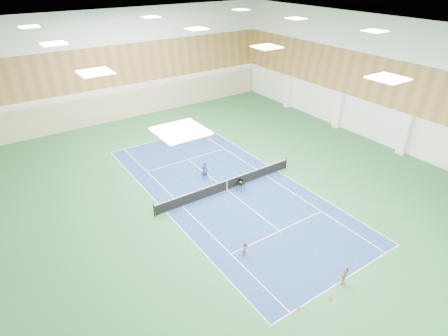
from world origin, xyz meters
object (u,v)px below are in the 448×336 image
at_px(tennis_net, 227,184).
at_px(ball_cart, 240,186).
at_px(coach, 204,170).
at_px(child_court, 246,249).
at_px(child_apron, 344,277).

height_order(tennis_net, ball_cart, tennis_net).
bearing_deg(coach, tennis_net, 103.62).
distance_m(tennis_net, coach, 2.58).
bearing_deg(ball_cart, coach, 92.53).
bearing_deg(child_court, coach, 55.65).
distance_m(child_court, child_apron, 5.96).
relative_size(tennis_net, child_apron, 11.96).
bearing_deg(ball_cart, child_apron, -117.04).
bearing_deg(child_court, ball_cart, 38.21).
relative_size(child_apron, ball_cart, 1.11).
xyz_separation_m(child_apron, ball_cart, (1.09, 11.36, -0.05)).
height_order(coach, child_court, coach).
bearing_deg(child_apron, child_court, 119.77).
xyz_separation_m(child_court, child_apron, (3.15, -5.05, 0.01)).
bearing_deg(coach, child_court, 73.75).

